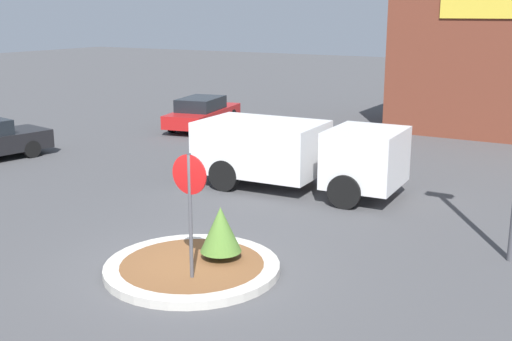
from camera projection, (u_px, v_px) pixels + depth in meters
name	position (u px, v px, depth m)	size (l,w,h in m)	color
ground_plane	(192.00, 272.00, 12.59)	(120.00, 120.00, 0.00)	#474749
traffic_island	(192.00, 268.00, 12.57)	(3.44, 3.44, 0.17)	#BCB7AD
stop_sign	(190.00, 195.00, 11.53)	(0.73, 0.07, 2.52)	#4C4C51
island_shrub	(221.00, 229.00, 12.66)	(0.82, 0.82, 1.07)	brown
utility_truck	(296.00, 151.00, 18.14)	(5.93, 2.60, 1.92)	silver
parked_sedan_red	(203.00, 112.00, 27.85)	(2.60, 4.96, 1.36)	#B21919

